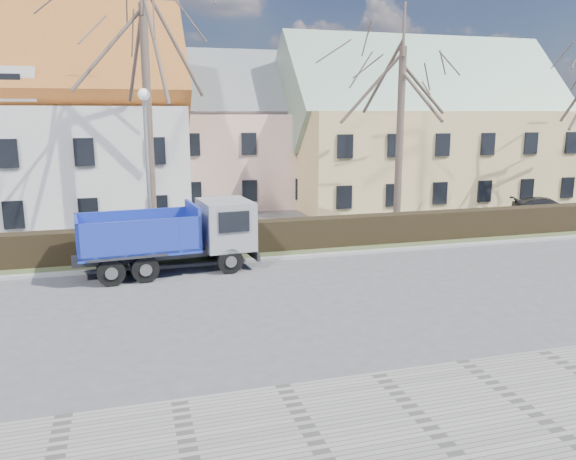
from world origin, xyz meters
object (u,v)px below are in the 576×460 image
object	(u,v)px
dump_truck	(162,237)
parked_car_b	(545,207)
cart_frame	(117,267)
streetlight	(148,173)

from	to	relation	value
dump_truck	parked_car_b	size ratio (longest dim) A/B	1.80
cart_frame	parked_car_b	distance (m)	24.55
dump_truck	streetlight	distance (m)	3.72
streetlight	parked_car_b	bearing A→B (deg)	7.47
cart_frame	parked_car_b	xyz separation A→B (m)	(23.80, 6.05, 0.19)
dump_truck	parked_car_b	xyz separation A→B (m)	(22.15, 5.99, -0.80)
cart_frame	parked_car_b	world-z (taller)	parked_car_b
parked_car_b	dump_truck	bearing A→B (deg)	126.62
dump_truck	streetlight	xyz separation A→B (m)	(-0.28, 3.05, 2.12)
dump_truck	parked_car_b	world-z (taller)	dump_truck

